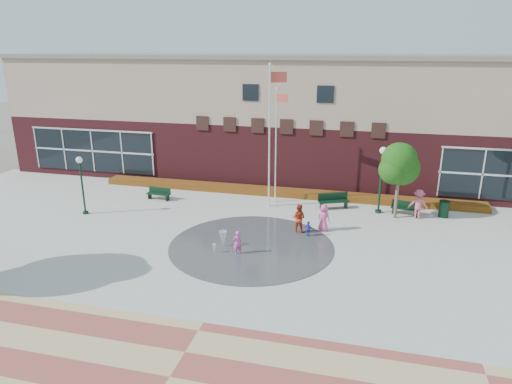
% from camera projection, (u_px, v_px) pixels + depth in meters
% --- Properties ---
extents(ground, '(120.00, 120.00, 0.00)m').
position_uv_depth(ground, '(234.00, 273.00, 20.53)').
color(ground, '#666056').
rests_on(ground, ground).
extents(plaza_concrete, '(46.00, 18.00, 0.01)m').
position_uv_depth(plaza_concrete, '(256.00, 238.00, 24.23)').
color(plaza_concrete, '#A8A8A0').
rests_on(plaza_concrete, ground).
extents(paver_band, '(46.00, 6.00, 0.01)m').
position_uv_depth(paver_band, '(170.00, 377.00, 14.06)').
color(paver_band, '#97473C').
rests_on(paver_band, ground).
extents(splash_pad, '(8.40, 8.40, 0.01)m').
position_uv_depth(splash_pad, '(251.00, 246.00, 23.30)').
color(splash_pad, '#383A3D').
rests_on(splash_pad, ground).
extents(library_building, '(44.40, 10.40, 9.20)m').
position_uv_depth(library_building, '(298.00, 115.00, 35.27)').
color(library_building, '#581D22').
rests_on(library_building, ground).
extents(flower_bed, '(26.00, 1.20, 0.40)m').
position_uv_depth(flower_bed, '(283.00, 195.00, 31.25)').
color(flower_bed, '#A51006').
rests_on(flower_bed, ground).
extents(flagpole_left, '(0.84, 0.30, 7.38)m').
position_uv_depth(flagpole_left, '(276.00, 140.00, 28.68)').
color(flagpole_left, white).
rests_on(flagpole_left, ground).
extents(flagpole_right, '(1.04, 0.43, 8.83)m').
position_uv_depth(flagpole_right, '(270.00, 130.00, 27.60)').
color(flagpole_right, white).
rests_on(flagpole_right, ground).
extents(lamp_left, '(0.38, 0.38, 3.58)m').
position_uv_depth(lamp_left, '(81.00, 179.00, 27.12)').
color(lamp_left, black).
rests_on(lamp_left, ground).
extents(lamp_right, '(0.44, 0.44, 4.12)m').
position_uv_depth(lamp_right, '(381.00, 173.00, 27.20)').
color(lamp_right, black).
rests_on(lamp_right, ground).
extents(bench_left, '(1.67, 0.62, 0.82)m').
position_uv_depth(bench_left, '(159.00, 196.00, 30.29)').
color(bench_left, black).
rests_on(bench_left, ground).
extents(bench_mid, '(1.99, 1.29, 0.97)m').
position_uv_depth(bench_mid, '(334.00, 204.00, 28.60)').
color(bench_mid, black).
rests_on(bench_mid, ground).
extents(bench_right, '(1.71, 0.80, 0.83)m').
position_uv_depth(bench_right, '(405.00, 211.00, 27.55)').
color(bench_right, black).
rests_on(bench_right, ground).
extents(trash_can, '(0.62, 0.62, 1.02)m').
position_uv_depth(trash_can, '(444.00, 209.00, 27.12)').
color(trash_can, black).
rests_on(trash_can, ground).
extents(tree_mid, '(2.73, 2.73, 4.61)m').
position_uv_depth(tree_mid, '(400.00, 163.00, 26.12)').
color(tree_mid, '#4E4333').
rests_on(tree_mid, ground).
extents(water_jet_a, '(0.41, 0.41, 0.80)m').
position_uv_depth(water_jet_a, '(223.00, 247.00, 23.26)').
color(water_jet_a, white).
rests_on(water_jet_a, ground).
extents(water_jet_b, '(0.21, 0.21, 0.47)m').
position_uv_depth(water_jet_b, '(214.00, 254.00, 22.47)').
color(water_jet_b, white).
rests_on(water_jet_b, ground).
extents(child_splash, '(0.53, 0.50, 1.22)m').
position_uv_depth(child_splash, '(237.00, 243.00, 22.24)').
color(child_splash, '#EB51B4').
rests_on(child_splash, ground).
extents(adult_red, '(0.88, 0.73, 1.62)m').
position_uv_depth(adult_red, '(299.00, 218.00, 24.82)').
color(adult_red, '#AD3519').
rests_on(adult_red, ground).
extents(adult_pink, '(0.89, 0.76, 1.53)m').
position_uv_depth(adult_pink, '(324.00, 218.00, 25.03)').
color(adult_pink, '#E14E8E').
rests_on(adult_pink, ground).
extents(child_blue, '(0.55, 0.44, 0.88)m').
position_uv_depth(child_blue, '(308.00, 229.00, 24.34)').
color(child_blue, '#303CAF').
rests_on(child_blue, ground).
extents(person_bench, '(1.18, 0.73, 1.78)m').
position_uv_depth(person_bench, '(418.00, 204.00, 26.81)').
color(person_bench, '#D35875').
rests_on(person_bench, ground).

